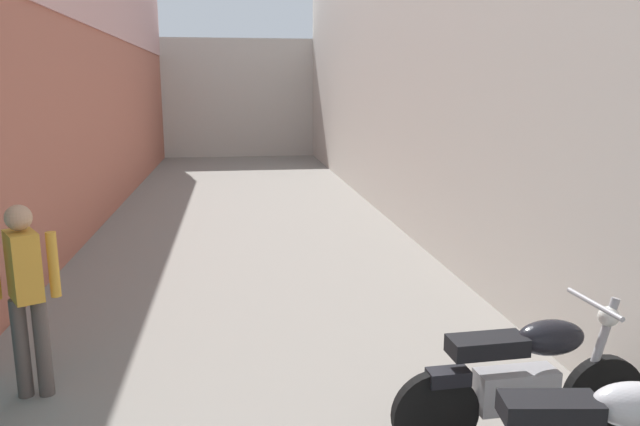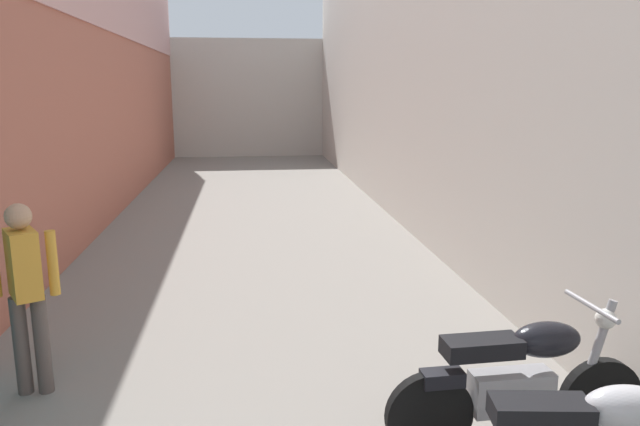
{
  "view_description": "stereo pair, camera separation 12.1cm",
  "coord_description": "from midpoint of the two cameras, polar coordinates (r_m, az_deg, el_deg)",
  "views": [
    {
      "loc": [
        -0.25,
        1.09,
        2.45
      ],
      "look_at": [
        0.57,
        6.7,
        1.25
      ],
      "focal_mm": 33.68,
      "sensor_mm": 36.0,
      "label": 1
    },
    {
      "loc": [
        -0.13,
        1.07,
        2.45
      ],
      "look_at": [
        0.57,
        6.7,
        1.25
      ],
      "focal_mm": 33.68,
      "sensor_mm": 36.0,
      "label": 2
    }
  ],
  "objects": [
    {
      "name": "building_far_end",
      "position": [
        22.45,
        -7.93,
        10.78
      ],
      "size": [
        8.23,
        2.0,
        4.07
      ],
      "primitive_type": "cube",
      "color": "beige",
      "rests_on": "ground"
    },
    {
      "name": "building_right",
      "position": [
        10.62,
        8.43,
        14.51
      ],
      "size": [
        0.45,
        22.53,
        5.89
      ],
      "color": "beige",
      "rests_on": "ground"
    },
    {
      "name": "pedestrian_further_down",
      "position": [
        5.25,
        -26.78,
        -6.31
      ],
      "size": [
        0.52,
        0.39,
        1.57
      ],
      "color": "#564C47",
      "rests_on": "ground"
    },
    {
      "name": "motorcycle_fourth",
      "position": [
        4.44,
        18.1,
        -14.65
      ],
      "size": [
        1.85,
        0.58,
        1.04
      ],
      "color": "black",
      "rests_on": "ground"
    },
    {
      "name": "ground_plane",
      "position": [
        8.54,
        -6.68,
        -4.78
      ],
      "size": [
        38.53,
        38.53,
        0.0
      ],
      "primitive_type": "plane",
      "color": "gray"
    },
    {
      "name": "building_left",
      "position": [
        10.48,
        -23.53,
        14.62
      ],
      "size": [
        0.45,
        22.53,
        6.16
      ],
      "color": "#B76651",
      "rests_on": "ground"
    }
  ]
}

